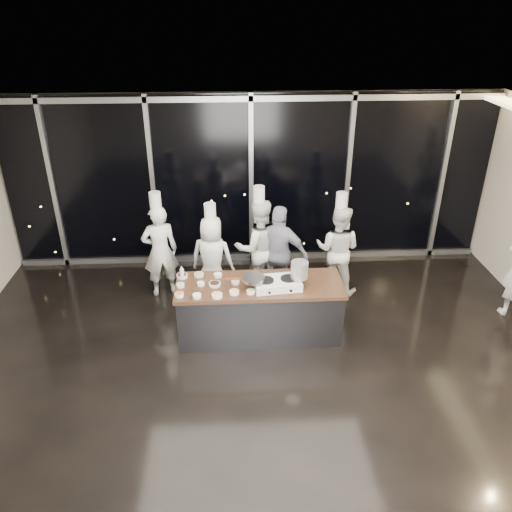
{
  "coord_description": "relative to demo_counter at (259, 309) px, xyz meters",
  "views": [
    {
      "loc": [
        -0.41,
        -5.39,
        4.64
      ],
      "look_at": [
        -0.03,
        1.2,
        1.21
      ],
      "focal_mm": 35.0,
      "sensor_mm": 36.0,
      "label": 1
    }
  ],
  "objects": [
    {
      "name": "window_wall",
      "position": [
        0.0,
        2.53,
        1.14
      ],
      "size": [
        8.9,
        0.11,
        3.2
      ],
      "color": "black",
      "rests_on": "ground"
    },
    {
      "name": "chef_right",
      "position": [
        1.42,
        1.24,
        0.36
      ],
      "size": [
        0.96,
        0.87,
        1.83
      ],
      "rotation": [
        0.0,
        0.0,
        2.72
      ],
      "color": "silver",
      "rests_on": "ground"
    },
    {
      "name": "squeeze_bottle",
      "position": [
        -1.14,
        0.2,
        0.55
      ],
      "size": [
        0.06,
        0.06,
        0.22
      ],
      "color": "silver",
      "rests_on": "demo_counter"
    },
    {
      "name": "stock_pot",
      "position": [
        0.57,
        -0.09,
        0.71
      ],
      "size": [
        0.28,
        0.28,
        0.25
      ],
      "primitive_type": "cylinder",
      "rotation": [
        0.0,
        0.0,
        0.11
      ],
      "color": "#BDBDBF",
      "rests_on": "stove"
    },
    {
      "name": "demo_counter",
      "position": [
        0.0,
        0.0,
        0.0
      ],
      "size": [
        2.46,
        0.86,
        0.9
      ],
      "color": "#343338",
      "rests_on": "ground"
    },
    {
      "name": "chef_center",
      "position": [
        0.07,
        1.27,
        0.42
      ],
      "size": [
        0.94,
        0.79,
        1.95
      ],
      "rotation": [
        0.0,
        0.0,
        3.33
      ],
      "color": "silver",
      "rests_on": "ground"
    },
    {
      "name": "prep_bowls",
      "position": [
        -0.74,
        -0.04,
        0.47
      ],
      "size": [
        1.15,
        0.75,
        0.05
      ],
      "color": "silver",
      "rests_on": "demo_counter"
    },
    {
      "name": "guest",
      "position": [
        0.4,
        1.07,
        0.39
      ],
      "size": [
        1.06,
        0.77,
        1.68
      ],
      "rotation": [
        0.0,
        0.0,
        2.73
      ],
      "color": "#141638",
      "rests_on": "ground"
    },
    {
      "name": "chef_far_left",
      "position": [
        -1.6,
        1.3,
        0.39
      ],
      "size": [
        0.68,
        0.53,
        1.87
      ],
      "rotation": [
        0.0,
        0.0,
        3.39
      ],
      "color": "silver",
      "rests_on": "ground"
    },
    {
      "name": "ground",
      "position": [
        0.0,
        -0.9,
        -0.45
      ],
      "size": [
        9.0,
        9.0,
        0.0
      ],
      "primitive_type": "plane",
      "color": "black",
      "rests_on": "ground"
    },
    {
      "name": "frying_pan",
      "position": [
        -0.1,
        -0.13,
        0.61
      ],
      "size": [
        0.58,
        0.36,
        0.05
      ],
      "rotation": [
        0.0,
        0.0,
        0.11
      ],
      "color": "slate",
      "rests_on": "stove"
    },
    {
      "name": "chef_left",
      "position": [
        -0.72,
        1.14,
        0.31
      ],
      "size": [
        0.82,
        0.64,
        1.73
      ],
      "rotation": [
        0.0,
        0.0,
        2.9
      ],
      "color": "silver",
      "rests_on": "ground"
    },
    {
      "name": "room_shell",
      "position": [
        0.18,
        -0.9,
        1.79
      ],
      "size": [
        9.02,
        7.02,
        3.21
      ],
      "color": "beige",
      "rests_on": "ground"
    },
    {
      "name": "stove",
      "position": [
        0.25,
        -0.11,
        0.51
      ],
      "size": [
        0.71,
        0.48,
        0.14
      ],
      "rotation": [
        0.0,
        0.0,
        0.11
      ],
      "color": "silver",
      "rests_on": "demo_counter"
    }
  ]
}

